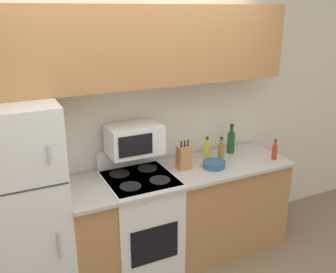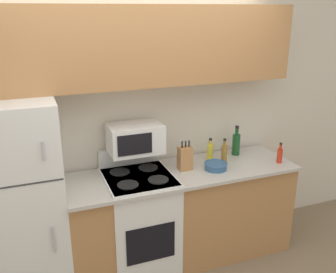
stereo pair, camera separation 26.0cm
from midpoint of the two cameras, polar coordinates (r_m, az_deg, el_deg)
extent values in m
cube|color=beige|center=(3.48, -7.80, 1.54)|extent=(8.00, 0.05, 2.55)
cube|color=#B27A47|center=(3.64, -0.14, -11.90)|extent=(2.11, 0.62, 0.89)
cube|color=#BCB7AD|center=(3.41, 0.00, -5.43)|extent=(2.11, 0.66, 0.03)
cube|color=white|center=(3.17, -23.93, -10.31)|extent=(0.68, 0.63, 1.68)
cube|color=#383838|center=(2.76, -24.40, -7.76)|extent=(0.66, 0.01, 0.01)
cylinder|color=#B7B7BC|center=(2.66, -20.39, -2.67)|extent=(0.02, 0.02, 0.14)
cylinder|color=#B7B7BC|center=(2.98, -18.79, -15.45)|extent=(0.02, 0.02, 0.22)
cube|color=#B27A47|center=(3.16, -7.28, 13.45)|extent=(2.79, 0.33, 0.65)
cube|color=white|center=(3.48, -6.41, -13.17)|extent=(0.59, 0.62, 0.93)
cube|color=black|center=(3.24, -4.42, -16.15)|extent=(0.42, 0.01, 0.33)
cube|color=#2D2D2D|center=(3.26, -6.70, -6.31)|extent=(0.57, 0.60, 0.01)
cube|color=white|center=(3.48, -8.40, -3.14)|extent=(0.57, 0.06, 0.16)
cylinder|color=black|center=(3.10, -8.17, -7.55)|extent=(0.18, 0.18, 0.01)
cylinder|color=black|center=(3.18, -3.60, -6.68)|extent=(0.18, 0.18, 0.01)
cylinder|color=black|center=(3.34, -9.65, -5.64)|extent=(0.18, 0.18, 0.01)
cylinder|color=black|center=(3.41, -5.38, -4.88)|extent=(0.18, 0.18, 0.01)
cube|color=white|center=(3.29, -7.42, -0.45)|extent=(0.47, 0.30, 0.26)
cube|color=black|center=(3.14, -7.31, -1.41)|extent=(0.30, 0.01, 0.18)
cube|color=#B27A47|center=(3.39, 0.25, -3.29)|extent=(0.12, 0.10, 0.22)
cylinder|color=black|center=(3.32, -0.20, -1.22)|extent=(0.01, 0.01, 0.06)
cylinder|color=black|center=(3.33, 0.32, -1.13)|extent=(0.01, 0.01, 0.06)
cylinder|color=black|center=(3.34, 0.84, -1.05)|extent=(0.01, 0.01, 0.06)
cylinder|color=#335B84|center=(3.46, 4.90, -4.34)|extent=(0.20, 0.20, 0.05)
torus|color=#335B84|center=(3.45, 4.91, -3.92)|extent=(0.21, 0.21, 0.01)
cylinder|color=red|center=(3.73, 14.01, -2.39)|extent=(0.05, 0.05, 0.14)
cylinder|color=red|center=(3.70, 14.12, -1.06)|extent=(0.02, 0.02, 0.04)
cylinder|color=black|center=(3.69, 14.15, -0.63)|extent=(0.02, 0.03, 0.02)
cylinder|color=olive|center=(3.60, 6.03, -2.48)|extent=(0.06, 0.06, 0.17)
cylinder|color=olive|center=(3.56, 6.09, -0.82)|extent=(0.03, 0.03, 0.05)
cylinder|color=black|center=(3.55, 6.11, -0.27)|extent=(0.03, 0.03, 0.02)
cylinder|color=#194C23|center=(3.81, 7.65, -0.98)|extent=(0.08, 0.08, 0.21)
cylinder|color=#194C23|center=(3.76, 7.74, 1.00)|extent=(0.03, 0.03, 0.07)
cylinder|color=black|center=(3.75, 7.77, 1.65)|extent=(0.04, 0.04, 0.02)
cylinder|color=gold|center=(3.64, 3.89, -2.29)|extent=(0.06, 0.06, 0.15)
cylinder|color=gold|center=(3.60, 3.92, -0.79)|extent=(0.03, 0.03, 0.05)
cylinder|color=black|center=(3.59, 3.94, -0.29)|extent=(0.03, 0.03, 0.02)
camera|label=1|loc=(0.13, -92.32, -0.80)|focal=40.00mm
camera|label=2|loc=(0.13, 87.68, 0.80)|focal=40.00mm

